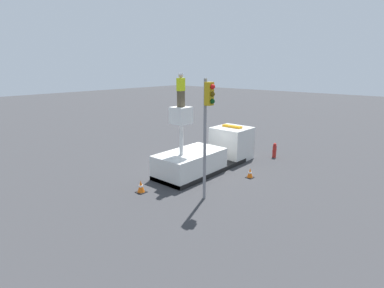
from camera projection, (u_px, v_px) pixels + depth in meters
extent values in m
plane|color=#38383A|center=(202.00, 170.00, 18.14)|extent=(120.00, 120.00, 0.00)
cube|color=black|center=(202.00, 168.00, 18.11)|extent=(6.31, 2.34, 0.24)
cube|color=silver|center=(190.00, 164.00, 17.17)|extent=(4.13, 2.28, 1.39)
cube|color=silver|center=(232.00, 143.00, 20.17)|extent=(2.18, 2.28, 2.16)
cube|color=black|center=(241.00, 134.00, 20.87)|extent=(0.03, 1.94, 0.86)
cube|color=orange|center=(232.00, 126.00, 19.88)|extent=(0.36, 1.37, 0.14)
cylinder|color=silver|center=(181.00, 139.00, 16.24)|extent=(0.22, 0.22, 1.83)
cube|color=white|center=(181.00, 115.00, 15.92)|extent=(0.93, 0.93, 0.90)
cube|color=brown|center=(181.00, 99.00, 15.70)|extent=(0.34, 0.26, 0.84)
cube|color=#D1E519|center=(181.00, 84.00, 15.51)|extent=(0.40, 0.26, 0.66)
sphere|color=beige|center=(181.00, 76.00, 15.40)|extent=(0.23, 0.23, 0.23)
cylinder|color=white|center=(181.00, 74.00, 15.38)|extent=(0.26, 0.26, 0.09)
cylinder|color=gray|center=(205.00, 141.00, 13.60)|extent=(0.14, 0.14, 5.60)
cube|color=#B79314|center=(209.00, 94.00, 12.92)|extent=(0.34, 0.28, 1.00)
sphere|color=red|center=(213.00, 87.00, 12.73)|extent=(0.22, 0.22, 0.22)
sphere|color=#503C07|center=(212.00, 94.00, 12.80)|extent=(0.22, 0.22, 0.22)
sphere|color=#083710|center=(212.00, 101.00, 12.88)|extent=(0.22, 0.22, 0.22)
cylinder|color=#B2231E|center=(274.00, 151.00, 20.62)|extent=(0.25, 0.25, 0.85)
sphere|color=#B2231E|center=(275.00, 145.00, 20.49)|extent=(0.22, 0.22, 0.22)
cylinder|color=#B2231E|center=(273.00, 151.00, 20.46)|extent=(0.12, 0.10, 0.10)
cylinder|color=#B2231E|center=(276.00, 150.00, 20.73)|extent=(0.12, 0.10, 0.10)
cube|color=black|center=(141.00, 192.00, 14.94)|extent=(0.46, 0.46, 0.03)
cone|color=orange|center=(141.00, 187.00, 14.87)|extent=(0.38, 0.38, 0.63)
cylinder|color=white|center=(141.00, 186.00, 14.86)|extent=(0.20, 0.20, 0.09)
cube|color=black|center=(250.00, 177.00, 16.92)|extent=(0.40, 0.40, 0.03)
cone|color=orange|center=(250.00, 173.00, 16.85)|extent=(0.33, 0.33, 0.56)
cylinder|color=white|center=(250.00, 172.00, 16.85)|extent=(0.17, 0.17, 0.08)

